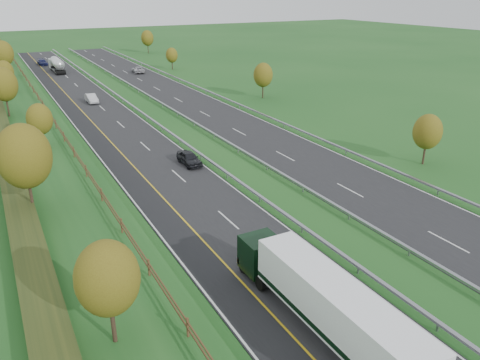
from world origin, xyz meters
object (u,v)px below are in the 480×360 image
object	(u,v)px
road_tanker	(57,64)
car_silver_mid	(91,98)
car_oncoming	(138,70)
box_lorry	(324,302)
car_dark_near	(189,158)
car_small_far	(42,62)

from	to	relation	value
road_tanker	car_silver_mid	distance (m)	38.77
car_silver_mid	car_oncoming	xyz separation A→B (m)	(17.13, 27.82, -0.02)
box_lorry	car_oncoming	xyz separation A→B (m)	(18.34, 96.99, -1.54)
car_dark_near	car_small_far	distance (m)	91.01
box_lorry	road_tanker	world-z (taller)	box_lorry
car_small_far	car_dark_near	bearing A→B (deg)	-90.41
car_silver_mid	car_small_far	xyz separation A→B (m)	(-1.93, 52.51, -0.02)
car_dark_near	car_small_far	bearing A→B (deg)	92.61
box_lorry	car_oncoming	world-z (taller)	box_lorry
car_silver_mid	car_oncoming	world-z (taller)	car_silver_mid
box_lorry	car_small_far	xyz separation A→B (m)	(-0.73, 121.68, -1.54)
car_dark_near	car_silver_mid	distance (m)	38.49
box_lorry	car_small_far	distance (m)	121.69
road_tanker	car_dark_near	world-z (taller)	road_tanker
road_tanker	car_dark_near	xyz separation A→B (m)	(3.24, -77.12, -1.06)
car_small_far	car_oncoming	distance (m)	31.19
road_tanker	car_silver_mid	bearing A→B (deg)	-89.84
road_tanker	car_silver_mid	xyz separation A→B (m)	(0.11, -38.75, -1.05)
car_silver_mid	car_small_far	distance (m)	52.54
box_lorry	car_small_far	world-z (taller)	box_lorry
car_small_far	car_oncoming	size ratio (longest dim) A/B	0.96
car_silver_mid	box_lorry	bearing A→B (deg)	-92.05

